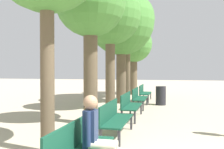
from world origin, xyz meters
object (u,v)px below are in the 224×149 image
tree_row_5 (134,45)px  tree_row_4 (128,20)px  bench_row_2 (130,104)px  bench_row_3 (138,96)px  tree_row_3 (121,23)px  bench_row_4 (144,92)px  tree_row_2 (110,15)px  person_seated (97,133)px  trash_bin (161,96)px  bench_row_0 (79,147)px  tree_row_1 (90,5)px  bench_row_1 (114,117)px

tree_row_5 → tree_row_4: bearing=-90.0°
bench_row_2 → bench_row_3: size_ratio=1.00×
tree_row_3 → tree_row_4: size_ratio=0.93×
bench_row_3 → bench_row_4: 2.57m
bench_row_2 → tree_row_2: tree_row_2 is taller
person_seated → trash_bin: (0.74, 8.66, -0.24)m
bench_row_0 → tree_row_3: (-1.08, 9.16, 3.68)m
tree_row_1 → trash_bin: (2.06, 4.91, -3.36)m
tree_row_1 → tree_row_4: 7.31m
tree_row_1 → tree_row_3: tree_row_3 is taller
bench_row_0 → tree_row_4: size_ratio=0.29×
tree_row_5 → bench_row_2: bearing=-82.9°
bench_row_0 → bench_row_2: 5.13m
person_seated → trash_bin: bearing=85.1°
person_seated → bench_row_1: bearing=95.9°
bench_row_1 → tree_row_4: size_ratio=0.29×
bench_row_0 → bench_row_3: bearing=90.0°
bench_row_3 → tree_row_4: 5.62m
bench_row_1 → tree_row_3: size_ratio=0.32×
tree_row_4 → tree_row_5: bearing=90.0°
bench_row_2 → tree_row_5: bearing=97.1°
tree_row_1 → bench_row_2: bearing=47.8°
bench_row_2 → trash_bin: bearing=75.2°
bench_row_1 → bench_row_2: bearing=90.0°
bench_row_4 → tree_row_1: (-1.08, -6.33, 3.30)m
tree_row_4 → bench_row_2: bearing=-79.9°
bench_row_0 → person_seated: person_seated is taller
tree_row_2 → tree_row_4: bearing=90.0°
bench_row_1 → tree_row_2: size_ratio=0.35×
tree_row_2 → person_seated: tree_row_2 is taller
bench_row_3 → person_seated: size_ratio=1.43×
bench_row_0 → tree_row_1: size_ratio=0.37×
tree_row_3 → person_seated: size_ratio=4.51×
bench_row_0 → trash_bin: (0.98, 8.85, -0.06)m
tree_row_3 → tree_row_2: bearing=-90.0°
bench_row_4 → tree_row_5: bearing=106.9°
bench_row_0 → bench_row_2: bearing=90.0°
bench_row_3 → tree_row_2: bearing=-136.3°
bench_row_3 → tree_row_2: 3.85m
bench_row_4 → tree_row_2: size_ratio=0.35×
trash_bin → bench_row_0: bearing=-96.3°
bench_row_3 → tree_row_3: 4.10m
bench_row_3 → tree_row_2: size_ratio=0.35×
trash_bin → bench_row_1: bearing=-98.9°
bench_row_1 → trash_bin: trash_bin is taller
bench_row_0 → tree_row_1: (-1.08, 3.94, 3.30)m
tree_row_2 → trash_bin: size_ratio=5.89×
bench_row_4 → tree_row_1: 7.22m
tree_row_4 → trash_bin: bearing=-48.5°
bench_row_0 → tree_row_3: tree_row_3 is taller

